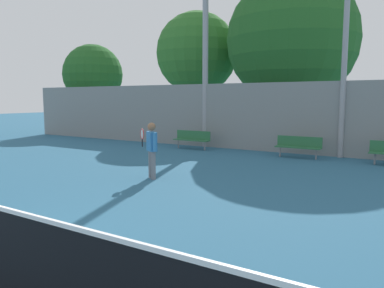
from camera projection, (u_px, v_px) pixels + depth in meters
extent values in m
cylinder|color=slate|center=(151.00, 164.00, 10.90)|extent=(0.14, 0.14, 0.81)
cylinder|color=slate|center=(153.00, 165.00, 10.69)|extent=(0.14, 0.14, 0.81)
cube|color=teal|center=(152.00, 141.00, 10.71)|extent=(0.45, 0.39, 0.55)
cylinder|color=teal|center=(149.00, 140.00, 10.94)|extent=(0.10, 0.10, 0.54)
cylinder|color=teal|center=(154.00, 142.00, 10.48)|extent=(0.10, 0.10, 0.54)
sphere|color=#8E6647|center=(152.00, 127.00, 10.66)|extent=(0.23, 0.23, 0.23)
cylinder|color=black|center=(142.00, 143.00, 10.60)|extent=(0.03, 0.03, 0.22)
torus|color=red|center=(142.00, 134.00, 10.57)|extent=(0.27, 0.20, 0.31)
cylinder|color=silver|center=(142.00, 134.00, 10.57)|extent=(0.22, 0.15, 0.27)
cube|color=#28663D|center=(191.00, 140.00, 17.12)|extent=(1.78, 0.40, 0.04)
cylinder|color=gray|center=(178.00, 144.00, 17.52)|extent=(0.06, 0.06, 0.39)
cylinder|color=gray|center=(205.00, 146.00, 16.77)|extent=(0.06, 0.06, 0.39)
cube|color=#28663D|center=(193.00, 135.00, 17.24)|extent=(1.78, 0.04, 0.40)
cube|color=#28663D|center=(298.00, 147.00, 14.55)|extent=(1.76, 0.40, 0.04)
cylinder|color=gray|center=(280.00, 152.00, 14.94)|extent=(0.06, 0.06, 0.39)
cylinder|color=gray|center=(316.00, 154.00, 14.20)|extent=(0.06, 0.06, 0.39)
cube|color=#28663D|center=(299.00, 141.00, 14.67)|extent=(1.76, 0.04, 0.40)
cylinder|color=gray|center=(375.00, 159.00, 13.14)|extent=(0.06, 0.06, 0.39)
cylinder|color=#939399|center=(346.00, 25.00, 14.15)|extent=(0.21, 0.21, 10.17)
cylinder|color=#939399|center=(205.00, 38.00, 17.51)|extent=(0.27, 0.27, 10.23)
cube|color=gray|center=(277.00, 118.00, 16.02)|extent=(31.21, 0.06, 2.99)
cylinder|color=brown|center=(289.00, 117.00, 19.84)|extent=(0.55, 0.55, 2.63)
sphere|color=#235B23|center=(292.00, 40.00, 19.36)|extent=(6.74, 6.74, 6.74)
cylinder|color=brown|center=(94.00, 115.00, 26.32)|extent=(0.33, 0.33, 2.34)
sphere|color=#235B23|center=(93.00, 74.00, 25.98)|extent=(4.10, 4.10, 4.10)
cylinder|color=brown|center=(197.00, 111.00, 23.34)|extent=(0.51, 0.51, 3.10)
sphere|color=#2D6B28|center=(197.00, 53.00, 22.91)|extent=(4.97, 4.97, 4.97)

